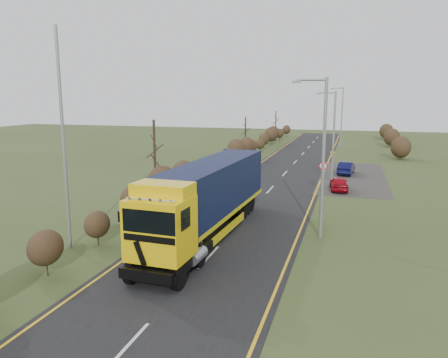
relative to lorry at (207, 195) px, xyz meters
The scene contains 14 objects.
ground 2.76m from the lorry, 44.37° to the left, with size 160.00×160.00×0.00m, color #35451D.
road 11.33m from the lorry, 84.50° to the left, with size 8.00×120.00×0.02m, color black.
layby 22.48m from the lorry, 70.23° to the left, with size 6.00×18.00×0.02m, color #2D2A28.
lane_markings 11.03m from the lorry, 84.34° to the left, with size 7.52×116.00×0.01m.
hedgerow 10.23m from the lorry, 118.91° to the left, with size 2.24×102.04×6.05m.
lorry is the anchor object (origin of this frame).
car_red_hatchback 15.89m from the lorry, 65.69° to the left, with size 1.37×3.40×1.16m, color #9C0713.
car_blue_sedan 23.50m from the lorry, 72.82° to the left, with size 1.31×3.75×1.24m, color #090B33.
streetlight_near 6.51m from the lorry, 15.26° to the left, with size 1.83×0.18×8.56m.
streetlight_mid 18.96m from the lorry, 72.53° to the left, with size 1.72×0.18×8.02m.
streetlight_far 46.35m from the lorry, 83.11° to the left, with size 1.90×0.18×8.93m.
left_pole 7.77m from the lorry, 149.42° to the right, with size 0.16×0.16×10.85m, color gray.
speed_sign 14.08m from the lorry, 68.03° to the left, with size 0.70×0.10×2.54m.
warning_board 29.55m from the lorry, 79.73° to the left, with size 0.62×0.11×1.61m.
Camera 1 is at (6.31, -22.78, 7.58)m, focal length 35.00 mm.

